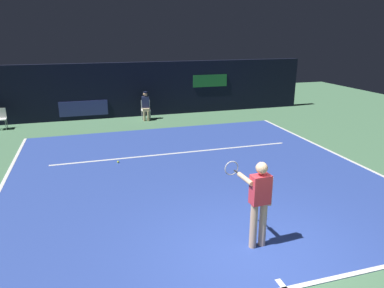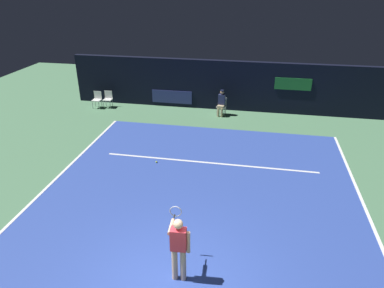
{
  "view_description": "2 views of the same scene",
  "coord_description": "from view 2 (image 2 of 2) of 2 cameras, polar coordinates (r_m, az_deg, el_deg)",
  "views": [
    {
      "loc": [
        -2.8,
        -5.05,
        3.94
      ],
      "look_at": [
        0.09,
        4.53,
        0.8
      ],
      "focal_mm": 33.26,
      "sensor_mm": 36.0,
      "label": 1
    },
    {
      "loc": [
        1.56,
        -5.68,
        6.51
      ],
      "look_at": [
        -0.56,
        5.48,
        1.04
      ],
      "focal_mm": 32.86,
      "sensor_mm": 36.0,
      "label": 2
    }
  ],
  "objects": [
    {
      "name": "ground_plane",
      "position": [
        11.96,
        1.52,
        -7.28
      ],
      "size": [
        32.55,
        32.55,
        0.0
      ],
      "primitive_type": "plane",
      "color": "#4C7A56"
    },
    {
      "name": "court_surface",
      "position": [
        11.95,
        1.52,
        -7.26
      ],
      "size": [
        10.43,
        10.46,
        0.01
      ],
      "primitive_type": "cube",
      "color": "#2D479E",
      "rests_on": "ground"
    },
    {
      "name": "line_sideline_left",
      "position": [
        12.38,
        26.14,
        -8.92
      ],
      "size": [
        0.1,
        10.46,
        0.01
      ],
      "primitive_type": "cube",
      "color": "white",
      "rests_on": "court_surface"
    },
    {
      "name": "line_sideline_right",
      "position": [
        13.62,
        -20.52,
        -4.57
      ],
      "size": [
        0.1,
        10.46,
        0.01
      ],
      "primitive_type": "cube",
      "color": "white",
      "rests_on": "court_surface"
    },
    {
      "name": "line_service",
      "position": [
        13.51,
        2.79,
        -3.06
      ],
      "size": [
        8.14,
        0.1,
        0.01
      ],
      "primitive_type": "cube",
      "color": "white",
      "rests_on": "court_surface"
    },
    {
      "name": "back_wall",
      "position": [
        18.72,
        5.61,
        9.43
      ],
      "size": [
        16.69,
        0.33,
        2.6
      ],
      "color": "black",
      "rests_on": "ground"
    },
    {
      "name": "tennis_player",
      "position": [
        8.28,
        -2.18,
        -16.16
      ],
      "size": [
        0.66,
        0.93,
        1.73
      ],
      "color": "#DBAD89",
      "rests_on": "ground"
    },
    {
      "name": "line_judge_on_chair",
      "position": [
        17.99,
        4.8,
        6.73
      ],
      "size": [
        0.48,
        0.56,
        1.32
      ],
      "color": "white",
      "rests_on": "ground"
    },
    {
      "name": "courtside_chair_near",
      "position": [
        19.7,
        -13.48,
        7.25
      ],
      "size": [
        0.45,
        0.43,
        0.88
      ],
      "color": "white",
      "rests_on": "ground"
    },
    {
      "name": "courtside_chair_far",
      "position": [
        19.77,
        -15.15,
        7.13
      ],
      "size": [
        0.44,
        0.42,
        0.88
      ],
      "color": "white",
      "rests_on": "ground"
    },
    {
      "name": "tennis_ball",
      "position": [
        13.56,
        -5.8,
        -2.91
      ],
      "size": [
        0.07,
        0.07,
        0.07
      ],
      "primitive_type": "sphere",
      "color": "#CCE033",
      "rests_on": "court_surface"
    }
  ]
}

